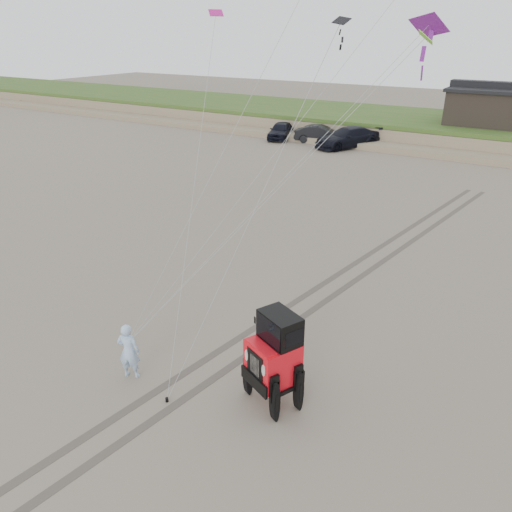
{
  "coord_description": "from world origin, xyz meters",
  "views": [
    {
      "loc": [
        8.23,
        -8.53,
        8.78
      ],
      "look_at": [
        0.99,
        3.0,
        2.6
      ],
      "focal_mm": 35.0,
      "sensor_mm": 36.0,
      "label": 1
    }
  ],
  "objects_px": {
    "truck_a": "(281,130)",
    "jeep": "(273,369)",
    "man": "(129,351)",
    "truck_b": "(321,134)",
    "cabin": "(489,105)",
    "truck_c": "(347,138)"
  },
  "relations": [
    {
      "from": "truck_a",
      "to": "jeep",
      "type": "relative_size",
      "value": 0.78
    },
    {
      "from": "truck_c",
      "to": "jeep",
      "type": "xyz_separation_m",
      "value": [
        10.37,
        -29.71,
        0.2
      ]
    },
    {
      "from": "jeep",
      "to": "man",
      "type": "bearing_deg",
      "value": -138.72
    },
    {
      "from": "cabin",
      "to": "jeep",
      "type": "distance_m",
      "value": 36.73
    },
    {
      "from": "truck_c",
      "to": "jeep",
      "type": "bearing_deg",
      "value": -40.58
    },
    {
      "from": "truck_b",
      "to": "jeep",
      "type": "xyz_separation_m",
      "value": [
        13.06,
        -30.35,
        0.3
      ]
    },
    {
      "from": "cabin",
      "to": "truck_b",
      "type": "height_order",
      "value": "cabin"
    },
    {
      "from": "truck_a",
      "to": "man",
      "type": "height_order",
      "value": "man"
    },
    {
      "from": "truck_c",
      "to": "man",
      "type": "relative_size",
      "value": 3.37
    },
    {
      "from": "cabin",
      "to": "jeep",
      "type": "bearing_deg",
      "value": -88.2
    },
    {
      "from": "cabin",
      "to": "truck_a",
      "type": "relative_size",
      "value": 1.5
    },
    {
      "from": "truck_a",
      "to": "man",
      "type": "bearing_deg",
      "value": -83.27
    },
    {
      "from": "truck_a",
      "to": "truck_b",
      "type": "xyz_separation_m",
      "value": [
        3.7,
        0.34,
        -0.01
      ]
    },
    {
      "from": "truck_b",
      "to": "truck_c",
      "type": "xyz_separation_m",
      "value": [
        2.69,
        -0.64,
        0.09
      ]
    },
    {
      "from": "truck_c",
      "to": "truck_a",
      "type": "bearing_deg",
      "value": -152.59
    },
    {
      "from": "cabin",
      "to": "truck_a",
      "type": "xyz_separation_m",
      "value": [
        -15.61,
        -6.63,
        -2.51
      ]
    },
    {
      "from": "truck_a",
      "to": "man",
      "type": "xyz_separation_m",
      "value": [
        12.92,
        -31.21,
        0.11
      ]
    },
    {
      "from": "jeep",
      "to": "cabin",
      "type": "bearing_deg",
      "value": 115.82
    },
    {
      "from": "truck_a",
      "to": "truck_b",
      "type": "relative_size",
      "value": 0.97
    },
    {
      "from": "truck_c",
      "to": "jeep",
      "type": "distance_m",
      "value": 31.47
    },
    {
      "from": "truck_a",
      "to": "truck_c",
      "type": "relative_size",
      "value": 0.76
    },
    {
      "from": "truck_c",
      "to": "man",
      "type": "height_order",
      "value": "man"
    }
  ]
}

